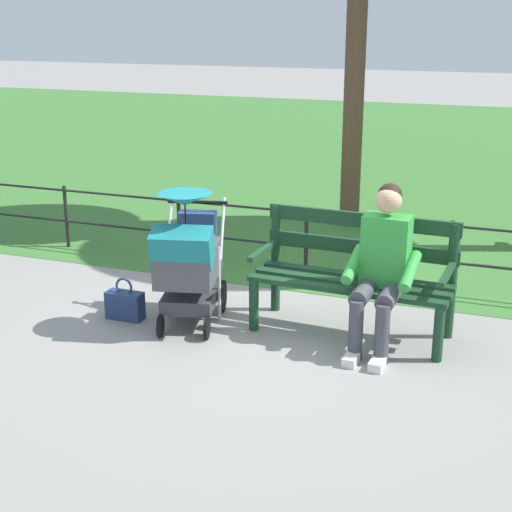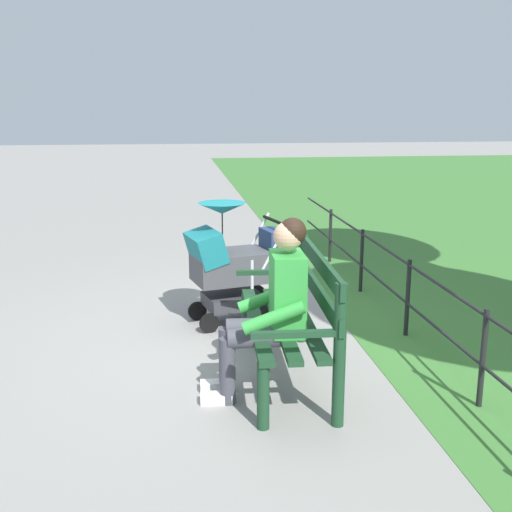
% 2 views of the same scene
% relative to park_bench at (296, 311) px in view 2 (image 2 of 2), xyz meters
% --- Properties ---
extents(ground_plane, '(60.00, 60.00, 0.00)m').
position_rel_park_bench_xyz_m(ground_plane, '(0.75, 0.12, -0.53)').
color(ground_plane, gray).
extents(park_bench, '(1.62, 0.67, 0.96)m').
position_rel_park_bench_xyz_m(park_bench, '(0.00, 0.00, 0.00)').
color(park_bench, '#193D23').
rests_on(park_bench, ground).
extents(person_on_bench, '(0.55, 0.74, 1.28)m').
position_rel_park_bench_xyz_m(person_on_bench, '(-0.26, 0.22, 0.15)').
color(person_on_bench, '#42424C').
rests_on(person_on_bench, ground).
extents(stroller, '(0.69, 0.97, 1.15)m').
position_rel_park_bench_xyz_m(stroller, '(1.31, 0.36, 0.07)').
color(stroller, black).
rests_on(stroller, ground).
extents(handbag, '(0.32, 0.14, 0.37)m').
position_rel_park_bench_xyz_m(handbag, '(1.88, 0.44, -0.40)').
color(handbag, navy).
rests_on(handbag, ground).
extents(park_fence, '(8.34, 0.04, 0.70)m').
position_rel_park_bench_xyz_m(park_fence, '(0.47, -1.16, -0.10)').
color(park_fence, black).
rests_on(park_fence, ground).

